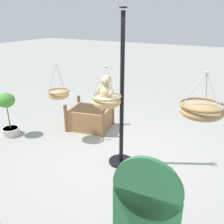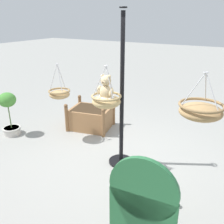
{
  "view_description": "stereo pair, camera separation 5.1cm",
  "coord_description": "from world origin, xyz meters",
  "px_view_note": "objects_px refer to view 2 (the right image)",
  "views": [
    {
      "loc": [
        -1.94,
        3.55,
        2.52
      ],
      "look_at": [
        0.0,
        0.12,
        0.99
      ],
      "focal_mm": 39.96,
      "sensor_mm": 36.0,
      "label": 1
    },
    {
      "loc": [
        -1.99,
        3.53,
        2.52
      ],
      "look_at": [
        0.0,
        0.12,
        0.99
      ],
      "focal_mm": 39.96,
      "sensor_mm": 36.0,
      "label": 2
    }
  ],
  "objects_px": {
    "hanging_basket_with_teddy": "(106,101)",
    "teddy_bear": "(106,90)",
    "hanging_basket_right_low": "(59,94)",
    "hanging_basket_left_high": "(201,111)",
    "potted_plant_fern_front": "(150,188)",
    "display_pole_central": "(122,120)",
    "display_sign_board": "(141,223)",
    "potted_plant_flowering_red": "(9,112)",
    "wooden_planter_box": "(91,117)"
  },
  "relations": [
    {
      "from": "teddy_bear",
      "to": "potted_plant_fern_front",
      "type": "relative_size",
      "value": 0.76
    },
    {
      "from": "wooden_planter_box",
      "to": "potted_plant_flowering_red",
      "type": "xyz_separation_m",
      "value": [
        1.35,
        1.2,
        0.26
      ]
    },
    {
      "from": "teddy_bear",
      "to": "hanging_basket_left_high",
      "type": "height_order",
      "value": "hanging_basket_left_high"
    },
    {
      "from": "display_pole_central",
      "to": "potted_plant_flowering_red",
      "type": "distance_m",
      "value": 2.72
    },
    {
      "from": "hanging_basket_left_high",
      "to": "wooden_planter_box",
      "type": "bearing_deg",
      "value": -27.62
    },
    {
      "from": "hanging_basket_right_low",
      "to": "hanging_basket_with_teddy",
      "type": "bearing_deg",
      "value": 162.48
    },
    {
      "from": "teddy_bear",
      "to": "hanging_basket_with_teddy",
      "type": "bearing_deg",
      "value": -90.0
    },
    {
      "from": "hanging_basket_left_high",
      "to": "display_sign_board",
      "type": "bearing_deg",
      "value": 86.77
    },
    {
      "from": "potted_plant_flowering_red",
      "to": "display_pole_central",
      "type": "bearing_deg",
      "value": -175.48
    },
    {
      "from": "hanging_basket_left_high",
      "to": "hanging_basket_with_teddy",
      "type": "bearing_deg",
      "value": -6.46
    },
    {
      "from": "display_pole_central",
      "to": "hanging_basket_right_low",
      "type": "relative_size",
      "value": 3.71
    },
    {
      "from": "teddy_bear",
      "to": "potted_plant_fern_front",
      "type": "xyz_separation_m",
      "value": [
        -1.02,
        0.48,
        -1.16
      ]
    },
    {
      "from": "wooden_planter_box",
      "to": "potted_plant_fern_front",
      "type": "height_order",
      "value": "wooden_planter_box"
    },
    {
      "from": "teddy_bear",
      "to": "display_sign_board",
      "type": "bearing_deg",
      "value": 129.29
    },
    {
      "from": "wooden_planter_box",
      "to": "display_sign_board",
      "type": "relative_size",
      "value": 0.73
    },
    {
      "from": "potted_plant_fern_front",
      "to": "display_sign_board",
      "type": "height_order",
      "value": "display_sign_board"
    },
    {
      "from": "hanging_basket_with_teddy",
      "to": "teddy_bear",
      "type": "distance_m",
      "value": 0.19
    },
    {
      "from": "hanging_basket_with_teddy",
      "to": "hanging_basket_right_low",
      "type": "relative_size",
      "value": 0.96
    },
    {
      "from": "hanging_basket_left_high",
      "to": "display_pole_central",
      "type": "bearing_deg",
      "value": -17.37
    },
    {
      "from": "hanging_basket_right_low",
      "to": "display_sign_board",
      "type": "relative_size",
      "value": 0.46
    },
    {
      "from": "hanging_basket_right_low",
      "to": "hanging_basket_left_high",
      "type": "bearing_deg",
      "value": 168.07
    },
    {
      "from": "hanging_basket_with_teddy",
      "to": "potted_plant_flowering_red",
      "type": "distance_m",
      "value": 2.65
    },
    {
      "from": "hanging_basket_with_teddy",
      "to": "wooden_planter_box",
      "type": "height_order",
      "value": "hanging_basket_with_teddy"
    },
    {
      "from": "hanging_basket_with_teddy",
      "to": "teddy_bear",
      "type": "height_order",
      "value": "hanging_basket_with_teddy"
    },
    {
      "from": "hanging_basket_right_low",
      "to": "wooden_planter_box",
      "type": "xyz_separation_m",
      "value": [
        -0.2,
        -0.8,
        -0.76
      ]
    },
    {
      "from": "potted_plant_fern_front",
      "to": "hanging_basket_right_low",
      "type": "bearing_deg",
      "value": -21.35
    },
    {
      "from": "display_sign_board",
      "to": "wooden_planter_box",
      "type": "bearing_deg",
      "value": -48.82
    },
    {
      "from": "wooden_planter_box",
      "to": "potted_plant_flowering_red",
      "type": "bearing_deg",
      "value": 41.64
    },
    {
      "from": "hanging_basket_with_teddy",
      "to": "potted_plant_fern_front",
      "type": "xyz_separation_m",
      "value": [
        -1.02,
        0.5,
        -0.97
      ]
    },
    {
      "from": "display_pole_central",
      "to": "potted_plant_fern_front",
      "type": "distance_m",
      "value": 1.28
    },
    {
      "from": "hanging_basket_with_teddy",
      "to": "wooden_planter_box",
      "type": "bearing_deg",
      "value": -45.92
    },
    {
      "from": "display_sign_board",
      "to": "potted_plant_flowering_red",
      "type": "bearing_deg",
      "value": -24.14
    },
    {
      "from": "hanging_basket_with_teddy",
      "to": "display_sign_board",
      "type": "bearing_deg",
      "value": 128.94
    },
    {
      "from": "wooden_planter_box",
      "to": "display_sign_board",
      "type": "distance_m",
      "value": 4.0
    },
    {
      "from": "potted_plant_flowering_red",
      "to": "hanging_basket_left_high",
      "type": "bearing_deg",
      "value": 177.09
    },
    {
      "from": "teddy_bear",
      "to": "display_sign_board",
      "type": "height_order",
      "value": "teddy_bear"
    },
    {
      "from": "hanging_basket_right_low",
      "to": "potted_plant_fern_front",
      "type": "relative_size",
      "value": 1.27
    },
    {
      "from": "hanging_basket_left_high",
      "to": "potted_plant_fern_front",
      "type": "distance_m",
      "value": 1.27
    },
    {
      "from": "potted_plant_flowering_red",
      "to": "potted_plant_fern_front",
      "type": "bearing_deg",
      "value": 171.38
    },
    {
      "from": "hanging_basket_right_low",
      "to": "potted_plant_fern_front",
      "type": "xyz_separation_m",
      "value": [
        -2.42,
        0.95,
        -0.75
      ]
    },
    {
      "from": "hanging_basket_with_teddy",
      "to": "potted_plant_fern_front",
      "type": "bearing_deg",
      "value": 153.73
    },
    {
      "from": "display_pole_central",
      "to": "hanging_basket_right_low",
      "type": "height_order",
      "value": "display_pole_central"
    },
    {
      "from": "hanging_basket_left_high",
      "to": "potted_plant_fern_front",
      "type": "xyz_separation_m",
      "value": [
        0.47,
        0.34,
        -1.14
      ]
    },
    {
      "from": "hanging_basket_with_teddy",
      "to": "display_sign_board",
      "type": "xyz_separation_m",
      "value": [
        -1.4,
        1.73,
        -0.34
      ]
    },
    {
      "from": "teddy_bear",
      "to": "potted_plant_flowering_red",
      "type": "bearing_deg",
      "value": -1.31
    },
    {
      "from": "display_pole_central",
      "to": "display_sign_board",
      "type": "distance_m",
      "value": 2.34
    },
    {
      "from": "display_pole_central",
      "to": "potted_plant_flowering_red",
      "type": "height_order",
      "value": "display_pole_central"
    },
    {
      "from": "wooden_planter_box",
      "to": "hanging_basket_left_high",
      "type": "bearing_deg",
      "value": 152.38
    },
    {
      "from": "hanging_basket_left_high",
      "to": "teddy_bear",
      "type": "bearing_deg",
      "value": -5.64
    },
    {
      "from": "hanging_basket_right_low",
      "to": "display_pole_central",
      "type": "bearing_deg",
      "value": 172.94
    }
  ]
}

